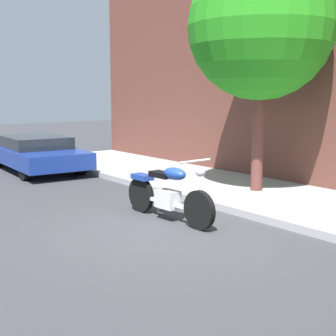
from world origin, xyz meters
TOP-DOWN VIEW (x-y plane):
  - ground_plane at (0.00, 0.00)m, footprint 60.00×60.00m
  - sidewalk at (0.00, 2.96)m, footprint 19.05×3.00m
  - motorcycle at (-0.52, 0.27)m, footprint 2.28×0.70m
  - parked_car_blue at (-7.36, 0.57)m, footprint 4.50×2.08m
  - street_tree at (-0.93, 3.06)m, footprint 3.12×3.12m

SIDE VIEW (x-z plane):
  - ground_plane at x=0.00m, z-range 0.00..0.00m
  - sidewalk at x=0.00m, z-range 0.00..0.14m
  - motorcycle at x=-0.52m, z-range -0.10..1.07m
  - parked_car_blue at x=-7.36m, z-range 0.04..1.07m
  - street_tree at x=-0.93m, z-range 1.04..6.27m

